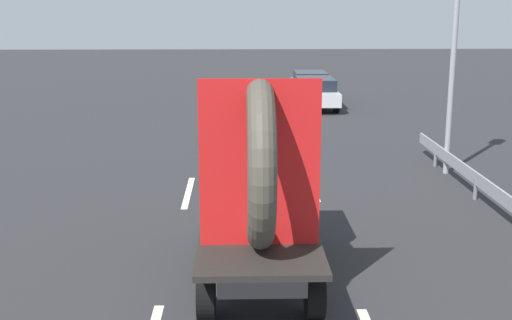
% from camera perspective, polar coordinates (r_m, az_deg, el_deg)
% --- Properties ---
extents(ground_plane, '(120.00, 120.00, 0.00)m').
position_cam_1_polar(ground_plane, '(13.12, -0.21, -8.45)').
color(ground_plane, '#28282B').
extents(flatbed_truck, '(2.02, 4.85, 3.73)m').
position_cam_1_polar(flatbed_truck, '(12.14, 0.07, -1.98)').
color(flatbed_truck, black).
rests_on(flatbed_truck, ground_plane).
extents(distant_sedan, '(1.88, 4.39, 1.43)m').
position_cam_1_polar(distant_sedan, '(31.68, 5.04, 5.79)').
color(distant_sedan, black).
rests_on(distant_sedan, ground_plane).
extents(traffic_light, '(0.42, 0.36, 6.83)m').
position_cam_1_polar(traffic_light, '(19.74, 16.64, 11.32)').
color(traffic_light, gray).
rests_on(traffic_light, ground_plane).
extents(guardrail, '(0.10, 13.99, 0.71)m').
position_cam_1_polar(guardrail, '(16.12, 20.29, -3.15)').
color(guardrail, gray).
rests_on(guardrail, ground_plane).
extents(lane_dash_left_far, '(0.16, 2.97, 0.01)m').
position_cam_1_polar(lane_dash_left_far, '(17.66, -5.78, -2.75)').
color(lane_dash_left_far, beige).
rests_on(lane_dash_left_far, ground_plane).
extents(lane_dash_right_far, '(0.16, 2.40, 0.01)m').
position_cam_1_polar(lane_dash_right_far, '(17.96, 4.83, -2.46)').
color(lane_dash_right_far, beige).
rests_on(lane_dash_right_far, ground_plane).
extents(oncoming_car, '(1.78, 4.15, 1.35)m').
position_cam_1_polar(oncoming_car, '(35.25, 4.62, 6.49)').
color(oncoming_car, black).
rests_on(oncoming_car, ground_plane).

